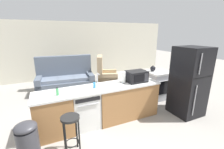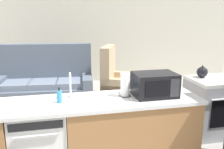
{
  "view_description": "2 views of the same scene",
  "coord_description": "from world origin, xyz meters",
  "views": [
    {
      "loc": [
        -0.97,
        -3.05,
        2.11
      ],
      "look_at": [
        0.69,
        0.58,
        0.99
      ],
      "focal_mm": 24.0,
      "sensor_mm": 36.0,
      "label": 1
    },
    {
      "loc": [
        0.02,
        -2.55,
        1.82
      ],
      "look_at": [
        0.75,
        0.74,
        1.01
      ],
      "focal_mm": 38.0,
      "sensor_mm": 36.0,
      "label": 2
    }
  ],
  "objects": [
    {
      "name": "couch",
      "position": [
        -0.33,
        2.56,
        0.39
      ],
      "size": [
        2.08,
        1.08,
        1.27
      ],
      "color": "#515B6B",
      "rests_on": "ground_plane"
    },
    {
      "name": "sink_faucet",
      "position": [
        0.12,
        0.15,
        1.03
      ],
      "size": [
        0.07,
        0.18,
        0.3
      ],
      "color": "silver",
      "rests_on": "kitchen_counter"
    },
    {
      "name": "dishwasher",
      "position": [
        -0.25,
        -0.0,
        0.42
      ],
      "size": [
        0.58,
        0.61,
        0.84
      ],
      "color": "silver",
      "rests_on": "ground_plane"
    },
    {
      "name": "paper_towel_roll",
      "position": [
        0.75,
        0.06,
        1.04
      ],
      "size": [
        0.14,
        0.14,
        0.28
      ],
      "color": "#4C4C51",
      "rests_on": "kitchen_counter"
    },
    {
      "name": "kettle",
      "position": [
        2.18,
        0.68,
        0.99
      ],
      "size": [
        0.21,
        0.17,
        0.19
      ],
      "color": "black",
      "rests_on": "stove_range"
    },
    {
      "name": "kitchen_counter",
      "position": [
        0.24,
        0.0,
        0.42
      ],
      "size": [
        2.94,
        0.66,
        0.9
      ],
      "color": "#9E6B3D",
      "rests_on": "ground_plane"
    },
    {
      "name": "wall_back",
      "position": [
        0.3,
        4.2,
        1.3
      ],
      "size": [
        10.0,
        0.06,
        2.6
      ],
      "color": "beige",
      "rests_on": "ground_plane"
    },
    {
      "name": "stove_range",
      "position": [
        2.35,
        0.55,
        0.45
      ],
      "size": [
        0.76,
        0.68,
        0.9
      ],
      "color": "#A8AAB2",
      "rests_on": "ground_plane"
    },
    {
      "name": "armchair",
      "position": [
        1.26,
        2.54,
        0.35
      ],
      "size": [
        1.06,
        1.09,
        1.2
      ],
      "color": "tan",
      "rests_on": "ground_plane"
    },
    {
      "name": "microwave",
      "position": [
        1.1,
        -0.0,
        1.04
      ],
      "size": [
        0.5,
        0.37,
        0.28
      ],
      "color": "black",
      "rests_on": "kitchen_counter"
    },
    {
      "name": "soap_bottle",
      "position": [
        -0.01,
        0.0,
        0.97
      ],
      "size": [
        0.06,
        0.06,
        0.18
      ],
      "color": "#338CCC",
      "rests_on": "kitchen_counter"
    }
  ]
}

